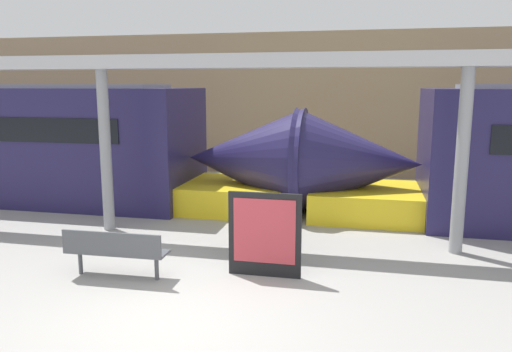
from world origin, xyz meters
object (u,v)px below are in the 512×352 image
at_px(bench_near, 115,249).
at_px(support_column_far, 462,163).
at_px(trash_bin, 254,227).
at_px(poster_board, 265,234).
at_px(support_column_near, 106,151).

distance_m(bench_near, support_column_far, 6.44).
bearing_deg(bench_near, trash_bin, 42.63).
bearing_deg(poster_board, bench_near, -164.81).
bearing_deg(support_column_far, support_column_near, 180.00).
distance_m(poster_board, support_column_far, 4.03).
bearing_deg(support_column_near, support_column_far, 0.00).
distance_m(bench_near, support_column_near, 3.29).
relative_size(trash_bin, support_column_far, 0.27).
height_order(support_column_near, support_column_far, same).
relative_size(bench_near, support_column_far, 0.49).
xyz_separation_m(support_column_near, support_column_far, (7.30, 0.00, 0.00)).
height_order(bench_near, support_column_far, support_column_far).
xyz_separation_m(poster_board, support_column_near, (-3.95, 1.98, 1.03)).
xyz_separation_m(trash_bin, poster_board, (0.45, -1.22, 0.25)).
distance_m(trash_bin, support_column_far, 4.08).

